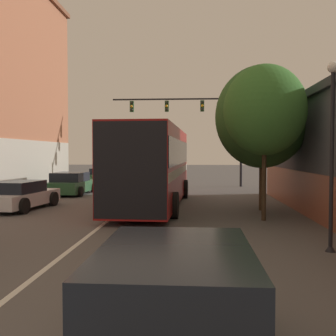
{
  "coord_description": "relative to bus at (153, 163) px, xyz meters",
  "views": [
    {
      "loc": [
        3.16,
        -0.88,
        2.46
      ],
      "look_at": [
        2.03,
        15.32,
        1.83
      ],
      "focal_mm": 42.0,
      "sensor_mm": 36.0,
      "label": 1
    }
  ],
  "objects": [
    {
      "name": "lane_center_line",
      "position": [
        -1.21,
        -1.0,
        -1.99
      ],
      "size": [
        0.14,
        44.11,
        0.01
      ],
      "color": "silver",
      "rests_on": "ground_plane"
    },
    {
      "name": "street_lamp",
      "position": [
        5.31,
        -8.01,
        0.52
      ],
      "size": [
        0.28,
        0.28,
        4.69
      ],
      "color": "black",
      "rests_on": "ground_plane"
    },
    {
      "name": "parked_car_left_distant",
      "position": [
        -5.25,
        12.27,
        -1.38
      ],
      "size": [
        2.13,
        4.14,
        1.27
      ],
      "rotation": [
        0.0,
        0.0,
        1.6
      ],
      "color": "#285633",
      "rests_on": "ground_plane"
    },
    {
      "name": "street_tree_near",
      "position": [
        4.43,
        -3.53,
        2.01
      ],
      "size": [
        2.97,
        2.68,
        5.64
      ],
      "color": "#3D2D1E",
      "rests_on": "ground_plane"
    },
    {
      "name": "parked_car_left_near",
      "position": [
        -5.62,
        -1.4,
        -1.39
      ],
      "size": [
        2.26,
        4.22,
        1.24
      ],
      "rotation": [
        0.0,
        0.0,
        1.45
      ],
      "color": "silver",
      "rests_on": "ground_plane"
    },
    {
      "name": "bus",
      "position": [
        0.0,
        0.0,
        0.0
      ],
      "size": [
        3.09,
        10.81,
        3.56
      ],
      "rotation": [
        0.0,
        0.0,
        1.54
      ],
      "color": "maroon",
      "rests_on": "ground_plane"
    },
    {
      "name": "hatchback_foreground",
      "position": [
        1.74,
        -14.01,
        -1.31
      ],
      "size": [
        2.07,
        4.54,
        1.44
      ],
      "rotation": [
        0.0,
        0.0,
        1.57
      ],
      "color": "slate",
      "rests_on": "ground_plane"
    },
    {
      "name": "parked_car_left_far",
      "position": [
        -5.42,
        4.85,
        -1.37
      ],
      "size": [
        2.28,
        4.1,
        1.31
      ],
      "rotation": [
        0.0,
        0.0,
        1.53
      ],
      "color": "#285633",
      "rests_on": "ground_plane"
    },
    {
      "name": "traffic_signal_gantry",
      "position": [
        2.08,
        11.04,
        3.06
      ],
      "size": [
        9.55,
        0.36,
        6.72
      ],
      "color": "black",
      "rests_on": "ground_plane"
    },
    {
      "name": "street_tree_far",
      "position": [
        4.77,
        -0.96,
        2.0
      ],
      "size": [
        3.97,
        3.57,
        6.18
      ],
      "color": "#4C3823",
      "rests_on": "ground_plane"
    }
  ]
}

